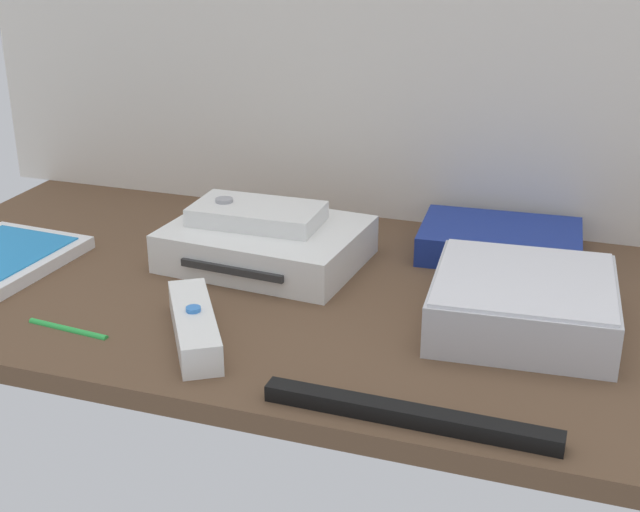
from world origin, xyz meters
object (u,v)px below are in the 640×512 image
(stylus_pen, at_px, (68,327))
(remote_wand, at_px, (194,325))
(mini_computer, at_px, (523,303))
(remote_classic_pad, at_px, (257,214))
(game_console, at_px, (266,244))
(network_router, at_px, (500,242))
(sensor_bar, at_px, (409,415))

(stylus_pen, bearing_deg, remote_wand, 9.58)
(mini_computer, height_order, remote_classic_pad, remote_classic_pad)
(game_console, xyz_separation_m, network_router, (0.25, 0.10, -0.00))
(remote_classic_pad, relative_size, sensor_bar, 0.60)
(remote_classic_pad, relative_size, stylus_pen, 1.61)
(game_console, relative_size, stylus_pen, 2.47)
(game_console, height_order, network_router, game_console)
(stylus_pen, bearing_deg, network_router, 41.50)
(network_router, distance_m, stylus_pen, 0.49)
(network_router, xyz_separation_m, remote_wand, (-0.24, -0.30, -0.00))
(remote_wand, xyz_separation_m, remote_classic_pad, (-0.02, 0.20, 0.04))
(game_console, height_order, sensor_bar, game_console)
(mini_computer, distance_m, stylus_pen, 0.44)
(mini_computer, bearing_deg, sensor_bar, -108.00)
(game_console, distance_m, network_router, 0.27)
(network_router, bearing_deg, remote_wand, -132.18)
(remote_wand, height_order, sensor_bar, remote_wand)
(game_console, bearing_deg, stylus_pen, -113.83)
(remote_classic_pad, bearing_deg, network_router, 19.97)
(sensor_bar, bearing_deg, stylus_pen, 172.54)
(remote_classic_pad, distance_m, stylus_pen, 0.25)
(game_console, xyz_separation_m, sensor_bar, (0.23, -0.27, -0.01))
(game_console, height_order, remote_wand, game_console)
(remote_wand, distance_m, stylus_pen, 0.13)
(stylus_pen, bearing_deg, mini_computer, 19.49)
(game_console, bearing_deg, remote_wand, -83.44)
(network_router, height_order, remote_wand, same)
(game_console, bearing_deg, network_router, 27.54)
(mini_computer, height_order, remote_wand, mini_computer)
(game_console, relative_size, remote_classic_pad, 1.53)
(sensor_bar, bearing_deg, mini_computer, 72.89)
(mini_computer, xyz_separation_m, remote_wand, (-0.29, -0.12, -0.01))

